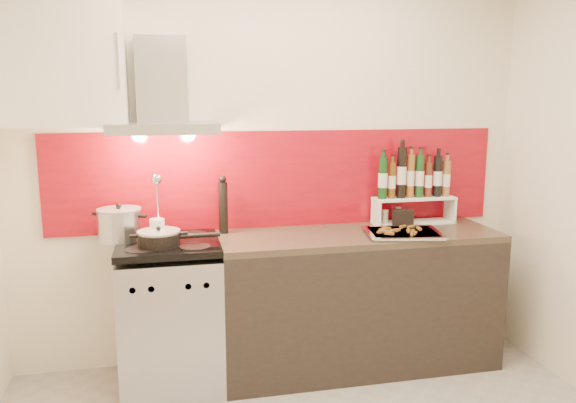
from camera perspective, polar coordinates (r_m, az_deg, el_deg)
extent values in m
cube|color=silver|center=(3.71, -1.50, 3.51)|extent=(3.40, 0.02, 2.60)
cube|color=maroon|center=(3.72, -0.70, 2.29)|extent=(3.00, 0.02, 0.64)
cube|color=#B7B7BA|center=(3.58, -11.79, -11.59)|extent=(0.60, 0.60, 0.84)
cube|color=black|center=(3.35, -11.65, -14.85)|extent=(0.50, 0.02, 0.40)
cube|color=#B7B7BA|center=(3.20, -11.91, -8.52)|extent=(0.56, 0.02, 0.12)
cube|color=#FF190C|center=(3.20, -11.91, -8.56)|extent=(0.10, 0.01, 0.04)
cube|color=black|center=(3.43, -12.08, -4.29)|extent=(0.60, 0.60, 0.04)
cube|color=black|center=(3.77, 7.06, -10.11)|extent=(1.80, 0.60, 0.86)
cube|color=#342920|center=(3.64, 7.22, -3.46)|extent=(1.80, 0.60, 0.04)
cube|color=#B7B7BA|center=(3.37, -12.54, 7.34)|extent=(0.62, 0.50, 0.06)
cube|color=#B7B7BA|center=(3.52, -12.73, 12.01)|extent=(0.30, 0.18, 0.50)
sphere|color=#FFD18C|center=(3.38, -15.07, 6.55)|extent=(0.07, 0.07, 0.07)
sphere|color=#FFD18C|center=(3.38, -9.95, 6.75)|extent=(0.07, 0.07, 0.07)
cube|color=white|center=(3.49, -22.08, 13.01)|extent=(0.70, 0.35, 0.72)
cylinder|color=#B7B7BA|center=(3.51, -16.73, -2.32)|extent=(0.26, 0.26, 0.18)
cylinder|color=#99999E|center=(3.50, -16.82, -0.80)|extent=(0.26, 0.26, 0.01)
sphere|color=black|center=(3.49, -16.84, -0.41)|extent=(0.03, 0.03, 0.03)
cylinder|color=black|center=(3.33, -12.98, -3.74)|extent=(0.24, 0.24, 0.08)
cylinder|color=#99999E|center=(3.32, -13.01, -3.00)|extent=(0.25, 0.25, 0.01)
sphere|color=black|center=(3.31, -13.02, -2.70)|extent=(0.03, 0.03, 0.03)
cylinder|color=black|center=(3.34, -8.90, -3.41)|extent=(0.23, 0.04, 0.03)
cylinder|color=silver|center=(3.42, -13.13, -2.95)|extent=(0.09, 0.09, 0.15)
cylinder|color=silver|center=(3.38, -13.10, 0.22)|extent=(0.01, 0.07, 0.27)
sphere|color=silver|center=(3.30, -13.20, 2.22)|extent=(0.06, 0.06, 0.06)
cylinder|color=black|center=(3.58, -6.60, -0.65)|extent=(0.06, 0.06, 0.33)
sphere|color=black|center=(3.55, -6.66, 2.26)|extent=(0.05, 0.05, 0.05)
cube|color=white|center=(3.96, 12.60, -2.08)|extent=(0.57, 0.15, 0.01)
cube|color=white|center=(3.83, 8.93, -1.13)|extent=(0.01, 0.15, 0.16)
cube|color=white|center=(4.06, 16.15, -0.76)|extent=(0.02, 0.15, 0.16)
cube|color=white|center=(3.92, 12.69, 0.32)|extent=(0.57, 0.15, 0.02)
cylinder|color=black|center=(3.81, 9.61, 2.36)|extent=(0.06, 0.06, 0.28)
cylinder|color=#4F320D|center=(3.84, 10.52, 2.14)|extent=(0.05, 0.05, 0.25)
cylinder|color=black|center=(3.86, 11.46, 2.88)|extent=(0.06, 0.06, 0.34)
cylinder|color=brown|center=(3.89, 12.34, 2.54)|extent=(0.05, 0.05, 0.29)
cylinder|color=#143817|center=(3.91, 13.22, 2.53)|extent=(0.06, 0.06, 0.29)
cylinder|color=#522316|center=(3.95, 14.07, 2.19)|extent=(0.05, 0.05, 0.24)
cylinder|color=black|center=(3.97, 14.95, 2.50)|extent=(0.06, 0.06, 0.28)
cylinder|color=brown|center=(4.01, 15.78, 2.28)|extent=(0.05, 0.05, 0.25)
cylinder|color=beige|center=(3.86, 9.85, -1.59)|extent=(0.04, 0.04, 0.08)
cylinder|color=#934D18|center=(3.90, 11.11, -1.41)|extent=(0.04, 0.04, 0.09)
cylinder|color=brown|center=(3.94, 12.35, -1.49)|extent=(0.04, 0.04, 0.07)
cube|color=black|center=(3.82, 11.60, -1.68)|extent=(0.15, 0.11, 0.12)
cube|color=silver|center=(3.61, 11.61, -3.20)|extent=(0.50, 0.41, 0.01)
cube|color=silver|center=(3.61, 11.61, -3.05)|extent=(0.52, 0.43, 0.01)
cube|color=red|center=(3.61, 11.61, -3.05)|extent=(0.45, 0.36, 0.01)
cube|color=brown|center=(3.60, 12.27, -2.96)|extent=(0.02, 0.06, 0.01)
cube|color=brown|center=(3.59, 12.40, -2.96)|extent=(0.06, 0.04, 0.01)
cube|color=brown|center=(3.71, 11.60, -2.52)|extent=(0.06, 0.05, 0.01)
cube|color=brown|center=(3.68, 13.16, -2.69)|extent=(0.02, 0.06, 0.01)
cube|color=brown|center=(3.54, 9.49, -3.07)|extent=(0.06, 0.03, 0.01)
cube|color=brown|center=(3.59, 10.63, -2.92)|extent=(0.06, 0.03, 0.01)
cube|color=brown|center=(3.54, 10.43, -3.09)|extent=(0.05, 0.06, 0.01)
cube|color=brown|center=(3.65, 9.95, -2.68)|extent=(0.06, 0.05, 0.01)
cube|color=brown|center=(3.51, 10.26, -3.22)|extent=(0.06, 0.05, 0.01)
cube|color=brown|center=(3.54, 12.75, -3.17)|extent=(0.05, 0.06, 0.01)
cube|color=brown|center=(3.59, 9.84, -2.88)|extent=(0.05, 0.06, 0.01)
cube|color=brown|center=(3.56, 10.10, -3.02)|extent=(0.04, 0.06, 0.01)
cube|color=brown|center=(3.52, 12.52, -3.24)|extent=(0.05, 0.06, 0.01)
cube|color=brown|center=(3.60, 10.90, -2.87)|extent=(0.06, 0.03, 0.01)
cube|color=brown|center=(3.71, 12.41, -2.54)|extent=(0.06, 0.04, 0.01)
cube|color=brown|center=(3.58, 9.68, -2.92)|extent=(0.06, 0.05, 0.01)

